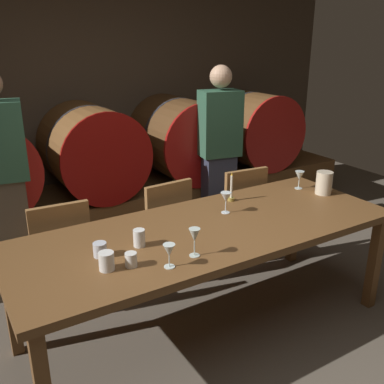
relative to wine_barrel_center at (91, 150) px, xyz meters
The scene contains 22 objects.
ground_plane 2.32m from the wine_barrel_center, 89.96° to the right, with size 8.47×8.47×0.00m, color brown.
back_wall 0.69m from the wine_barrel_center, 89.84° to the left, with size 6.51×0.24×2.63m, color #473A2D.
barrel_shelf 0.66m from the wine_barrel_center, ahead, with size 5.86×0.90×0.47m, color brown.
wine_barrel_center is the anchor object (origin of this frame).
wine_barrel_right 0.98m from the wine_barrel_center, ahead, with size 0.85×0.93×0.85m.
wine_barrel_far_right 1.93m from the wine_barrel_center, ahead, with size 0.85×0.93×0.85m.
dining_table 1.85m from the wine_barrel_center, 85.73° to the right, with size 2.53×0.96×0.76m.
chair_left 1.37m from the wine_barrel_center, 119.88° to the right, with size 0.43×0.43×0.88m.
chair_center 1.20m from the wine_barrel_center, 81.13° to the right, with size 0.42×0.42×0.88m.
chair_right 1.52m from the wine_barrel_center, 51.77° to the right, with size 0.43×0.43×0.88m.
guest_left 1.15m from the wine_barrel_center, 141.98° to the right, with size 0.42×0.30×1.72m.
guest_right 1.23m from the wine_barrel_center, 29.14° to the right, with size 0.42×0.31×1.68m.
candle_center 1.62m from the wine_barrel_center, 70.33° to the right, with size 0.05×0.05×0.22m.
pitcher 2.17m from the wine_barrel_center, 54.85° to the right, with size 0.13×0.13×0.18m.
wine_glass_far_left 2.18m from the wine_barrel_center, 98.48° to the right, with size 0.07×0.07×0.13m.
wine_glass_center_left 2.12m from the wine_barrel_center, 93.80° to the right, with size 0.06×0.06×0.17m.
wine_glass_center_right 1.74m from the wine_barrel_center, 77.58° to the right, with size 0.08×0.08×0.15m.
wine_glass_far_right 1.97m from the wine_barrel_center, 53.51° to the right, with size 0.07×0.07×0.15m.
cup_far_left 2.10m from the wine_barrel_center, 107.06° to the right, with size 0.08×0.08×0.10m, color white.
cup_center_left 1.94m from the wine_barrel_center, 107.83° to the right, with size 0.08×0.08×0.08m, color silver.
cup_center_right 2.10m from the wine_barrel_center, 103.55° to the right, with size 0.06×0.06×0.08m, color white.
cup_far_right 1.88m from the wine_barrel_center, 100.84° to the right, with size 0.07×0.07×0.10m, color white.
Camera 1 is at (-1.29, -1.82, 1.93)m, focal length 40.78 mm.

